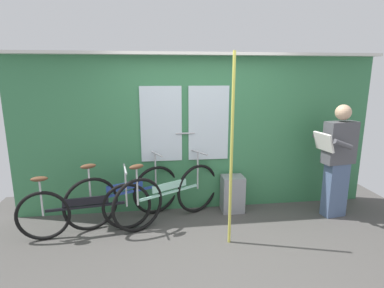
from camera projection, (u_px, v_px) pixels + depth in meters
The scene contains 8 objects.
ground_plane at pixel (214, 253), 3.69m from camera, with size 6.37×4.20×0.04m, color #474442.
train_door_wall at pixel (198, 131), 4.66m from camera, with size 5.37×0.28×2.35m.
bicycle_near_door at pixel (86, 209), 4.01m from camera, with size 1.67×0.44×0.86m.
bicycle_leaning_behind at pixel (169, 195), 4.38m from camera, with size 1.53×0.90×0.95m.
bicycle_by_pole at pixel (125, 195), 4.37m from camera, with size 1.55×0.78×0.95m.
passenger_reading_newspaper at pixel (338, 159), 4.45m from camera, with size 0.60×0.52×1.64m.
trash_bin_by_wall at pixel (232, 194), 4.73m from camera, with size 0.33×0.28×0.55m, color gray.
handrail_pole at pixel (232, 153), 3.64m from camera, with size 0.04×0.04×2.31m, color #C6C14C.
Camera 1 is at (-0.69, -3.24, 2.07)m, focal length 29.13 mm.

